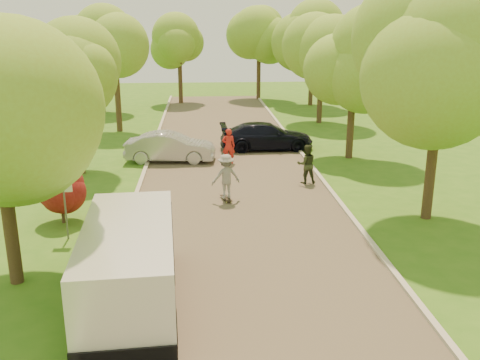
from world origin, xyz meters
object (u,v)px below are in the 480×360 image
object	(u,v)px
street_sign	(64,194)
person_olive	(306,164)
minivan	(130,263)
person_striped	(229,146)
dark_sedan	(266,136)
skateboarder	(226,176)
silver_sedan	(170,147)
longboard	(226,198)

from	to	relation	value
street_sign	person_olive	xyz separation A→B (m)	(9.06, 5.63, -0.69)
minivan	person_striped	bearing A→B (deg)	73.05
minivan	dark_sedan	distance (m)	17.47
skateboarder	person_olive	world-z (taller)	skateboarder
person_striped	person_olive	xyz separation A→B (m)	(3.23, -3.65, -0.02)
minivan	person_olive	size ratio (longest dim) A/B	3.30
silver_sedan	dark_sedan	bearing A→B (deg)	-60.93
minivan	longboard	bearing A→B (deg)	66.70
minivan	skateboarder	xyz separation A→B (m)	(2.81, 7.87, -0.09)
street_sign	person_striped	distance (m)	10.98
person_striped	dark_sedan	bearing A→B (deg)	-125.57
street_sign	person_olive	distance (m)	10.69
skateboarder	person_striped	size ratio (longest dim) A/B	1.00
silver_sedan	dark_sedan	world-z (taller)	dark_sedan
minivan	skateboarder	size ratio (longest dim) A/B	3.22
skateboarder	person_olive	size ratio (longest dim) A/B	1.03
street_sign	minivan	size ratio (longest dim) A/B	0.38
longboard	person_striped	distance (m)	5.85
person_olive	dark_sedan	bearing A→B (deg)	-84.82
person_olive	minivan	bearing A→B (deg)	54.00
street_sign	dark_sedan	size ratio (longest dim) A/B	0.42
skateboarder	person_striped	world-z (taller)	skateboarder
longboard	skateboarder	xyz separation A→B (m)	(0.00, 0.00, 0.91)
silver_sedan	person_striped	xyz separation A→B (m)	(2.95, -0.64, 0.15)
silver_sedan	dark_sedan	size ratio (longest dim) A/B	0.88
minivan	skateboarder	bearing A→B (deg)	66.70
skateboarder	street_sign	bearing A→B (deg)	18.16
street_sign	skateboarder	world-z (taller)	street_sign
street_sign	skateboarder	size ratio (longest dim) A/B	1.21
minivan	silver_sedan	size ratio (longest dim) A/B	1.28
dark_sedan	skateboarder	world-z (taller)	skateboarder
street_sign	silver_sedan	size ratio (longest dim) A/B	0.48
dark_sedan	person_olive	world-z (taller)	person_olive
longboard	person_olive	xyz separation A→B (m)	(3.65, 2.13, 0.77)
person_striped	skateboarder	bearing A→B (deg)	88.11
person_striped	minivan	bearing A→B (deg)	78.94
minivan	skateboarder	distance (m)	8.36
minivan	silver_sedan	xyz separation A→B (m)	(0.29, 14.29, -0.36)
person_olive	longboard	bearing A→B (deg)	27.14
silver_sedan	skateboarder	distance (m)	6.91
silver_sedan	longboard	distance (m)	6.93
dark_sedan	person_striped	world-z (taller)	person_striped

